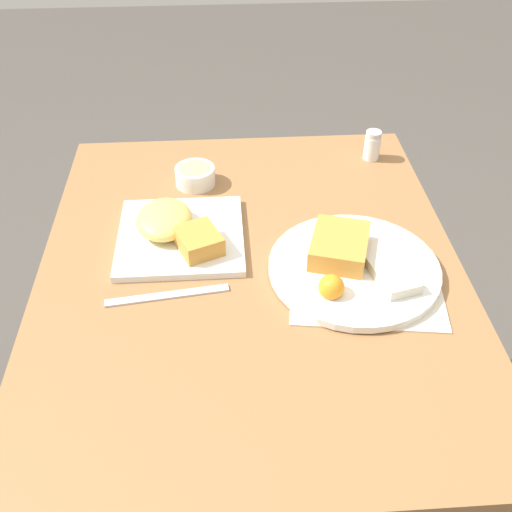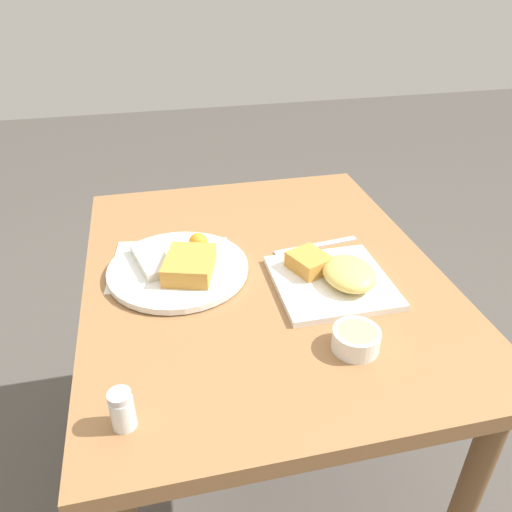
{
  "view_description": "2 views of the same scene",
  "coord_description": "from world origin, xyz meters",
  "views": [
    {
      "loc": [
        0.82,
        -0.05,
        1.47
      ],
      "look_at": [
        0.02,
        0.01,
        0.8
      ],
      "focal_mm": 42.0,
      "sensor_mm": 36.0,
      "label": 1
    },
    {
      "loc": [
        -0.89,
        0.21,
        1.38
      ],
      "look_at": [
        0.0,
        0.02,
        0.8
      ],
      "focal_mm": 35.0,
      "sensor_mm": 36.0,
      "label": 2
    }
  ],
  "objects": [
    {
      "name": "butter_knife",
      "position": [
        0.07,
        -0.15,
        0.77
      ],
      "size": [
        0.04,
        0.21,
        0.0
      ],
      "rotation": [
        0.0,
        0.0,
        1.7
      ],
      "color": "silver",
      "rests_on": "dining_table"
    },
    {
      "name": "sauce_ramekin",
      "position": [
        -0.28,
        -0.1,
        0.78
      ],
      "size": [
        0.08,
        0.08,
        0.04
      ],
      "color": "white",
      "rests_on": "dining_table"
    },
    {
      "name": "salt_shaker",
      "position": [
        -0.36,
        0.3,
        0.79
      ],
      "size": [
        0.04,
        0.04,
        0.07
      ],
      "color": "white",
      "rests_on": "dining_table"
    },
    {
      "name": "plate_square_near",
      "position": [
        -0.09,
        -0.14,
        0.78
      ],
      "size": [
        0.24,
        0.24,
        0.06
      ],
      "color": "white",
      "rests_on": "dining_table"
    },
    {
      "name": "plate_oval_far",
      "position": [
        0.03,
        0.18,
        0.78
      ],
      "size": [
        0.3,
        0.3,
        0.05
      ],
      "color": "white",
      "rests_on": "menu_card"
    },
    {
      "name": "menu_card",
      "position": [
        0.07,
        0.2,
        0.77
      ],
      "size": [
        0.24,
        0.29,
        0.0
      ],
      "rotation": [
        0.0,
        0.0,
        -0.14
      ],
      "color": "beige",
      "rests_on": "dining_table"
    },
    {
      "name": "dining_table",
      "position": [
        0.0,
        0.0,
        0.66
      ],
      "size": [
        0.94,
        0.76,
        0.76
      ],
      "color": "olive",
      "rests_on": "ground_plane"
    },
    {
      "name": "ground_plane",
      "position": [
        0.0,
        0.0,
        0.0
      ],
      "size": [
        8.0,
        8.0,
        0.0
      ],
      "primitive_type": "plane",
      "color": "#4C4742"
    }
  ]
}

